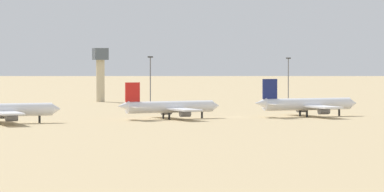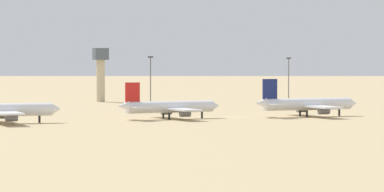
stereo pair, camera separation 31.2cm
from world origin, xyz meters
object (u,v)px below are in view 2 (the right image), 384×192
at_px(light_pole_west, 151,78).
at_px(parked_jet_red_2, 169,107).
at_px(light_pole_mid, 289,76).
at_px(parked_jet_navy_3, 306,104).
at_px(control_tower, 101,69).

bearing_deg(light_pole_west, parked_jet_red_2, -103.21).
bearing_deg(light_pole_west, light_pole_mid, 20.79).
xyz_separation_m(parked_jet_navy_3, light_pole_mid, (39.57, 99.76, 6.09)).
relative_size(light_pole_west, light_pole_mid, 1.02).
height_order(parked_jet_red_2, parked_jet_navy_3, parked_jet_navy_3).
distance_m(control_tower, light_pole_mid, 71.60).
distance_m(parked_jet_red_2, control_tower, 120.60).
xyz_separation_m(light_pole_west, light_pole_mid, (62.26, 23.64, -0.21)).
relative_size(parked_jet_navy_3, light_pole_mid, 1.94).
xyz_separation_m(parked_jet_red_2, parked_jet_navy_3, (40.25, -1.32, 0.23)).
bearing_deg(light_pole_mid, light_pole_west, -159.21).
height_order(light_pole_west, light_pole_mid, light_pole_west).
bearing_deg(parked_jet_red_2, light_pole_west, 69.69).
xyz_separation_m(control_tower, light_pole_mid, (68.31, -21.27, -2.68)).
bearing_deg(control_tower, light_pole_west, -82.33).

